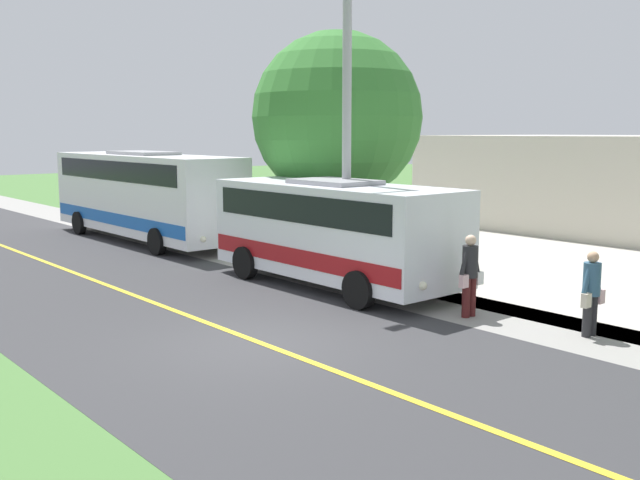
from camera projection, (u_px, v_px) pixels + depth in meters
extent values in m
plane|color=#477238|center=(260.00, 343.00, 13.88)|extent=(120.00, 120.00, 0.00)
cube|color=#333335|center=(260.00, 343.00, 13.88)|extent=(8.00, 100.00, 0.01)
cube|color=gray|center=(438.00, 302.00, 17.21)|extent=(2.40, 100.00, 0.01)
cube|color=gold|center=(260.00, 343.00, 13.88)|extent=(0.16, 100.00, 0.00)
cube|color=white|center=(334.00, 229.00, 18.86)|extent=(2.54, 7.35, 2.33)
cube|color=maroon|center=(334.00, 252.00, 18.95)|extent=(2.58, 7.21, 0.44)
cube|color=black|center=(335.00, 205.00, 18.76)|extent=(2.58, 6.62, 0.70)
cube|color=gray|center=(335.00, 182.00, 18.67)|extent=(1.53, 2.21, 0.12)
cylinder|color=black|center=(432.00, 276.00, 18.11)|extent=(0.25, 0.90, 0.90)
cylinder|color=black|center=(359.00, 290.00, 16.48)|extent=(0.25, 0.90, 0.90)
cylinder|color=black|center=(316.00, 253.00, 21.55)|extent=(0.25, 0.90, 0.90)
cylinder|color=black|center=(245.00, 263.00, 19.92)|extent=(0.25, 0.90, 0.90)
sphere|color=#F2EACC|center=(463.00, 277.00, 16.64)|extent=(0.20, 0.20, 0.20)
sphere|color=#F2EACC|center=(423.00, 286.00, 15.74)|extent=(0.20, 0.20, 0.20)
cube|color=white|center=(144.00, 193.00, 26.80)|extent=(2.46, 10.42, 2.84)
cube|color=blue|center=(145.00, 216.00, 26.92)|extent=(2.50, 10.22, 0.44)
cube|color=black|center=(143.00, 170.00, 26.67)|extent=(2.50, 9.38, 0.70)
cube|color=gray|center=(143.00, 153.00, 26.58)|extent=(1.48, 3.13, 0.12)
cylinder|color=black|center=(220.00, 235.00, 25.35)|extent=(0.25, 0.90, 0.90)
cylinder|color=black|center=(157.00, 241.00, 23.77)|extent=(0.25, 0.90, 0.90)
cylinder|color=black|center=(137.00, 218.00, 30.22)|extent=(0.25, 0.90, 0.90)
cylinder|color=black|center=(79.00, 223.00, 28.64)|extent=(0.25, 0.90, 0.90)
sphere|color=#F2EACC|center=(239.00, 235.00, 23.45)|extent=(0.20, 0.20, 0.20)
sphere|color=#F2EACC|center=(203.00, 239.00, 22.58)|extent=(0.20, 0.20, 0.20)
cylinder|color=#262628|center=(592.00, 315.00, 14.38)|extent=(0.18, 0.18, 0.83)
cylinder|color=#262628|center=(587.00, 316.00, 14.25)|extent=(0.18, 0.18, 0.83)
cylinder|color=#335972|center=(592.00, 279.00, 14.21)|extent=(0.34, 0.34, 0.65)
sphere|color=tan|center=(593.00, 257.00, 14.14)|extent=(0.22, 0.22, 0.22)
cylinder|color=#335972|center=(597.00, 276.00, 14.32)|extent=(0.28, 0.10, 0.59)
cube|color=beige|center=(600.00, 297.00, 14.39)|extent=(0.20, 0.12, 0.28)
cylinder|color=#335972|center=(587.00, 279.00, 14.08)|extent=(0.28, 0.10, 0.59)
cube|color=beige|center=(586.00, 300.00, 14.06)|extent=(0.20, 0.12, 0.28)
cylinder|color=#4C1919|center=(472.00, 296.00, 15.87)|extent=(0.18, 0.18, 0.88)
cylinder|color=#4C1919|center=(466.00, 298.00, 15.74)|extent=(0.18, 0.18, 0.88)
cylinder|color=#262628|center=(470.00, 262.00, 15.69)|extent=(0.34, 0.34, 0.70)
sphere|color=beige|center=(471.00, 240.00, 15.62)|extent=(0.24, 0.24, 0.24)
cylinder|color=#262628|center=(475.00, 259.00, 15.80)|extent=(0.29, 0.10, 0.63)
cube|color=white|center=(479.00, 278.00, 15.87)|extent=(0.20, 0.12, 0.28)
cylinder|color=#262628|center=(465.00, 261.00, 15.57)|extent=(0.29, 0.10, 0.63)
cube|color=beige|center=(464.00, 281.00, 15.54)|extent=(0.20, 0.12, 0.28)
cylinder|color=#9E9EA3|center=(347.00, 126.00, 18.75)|extent=(0.24, 0.24, 8.35)
cylinder|color=brown|center=(337.00, 220.00, 23.04)|extent=(0.36, 0.36, 2.48)
sphere|color=#387A33|center=(337.00, 117.00, 22.56)|extent=(5.32, 5.32, 5.32)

